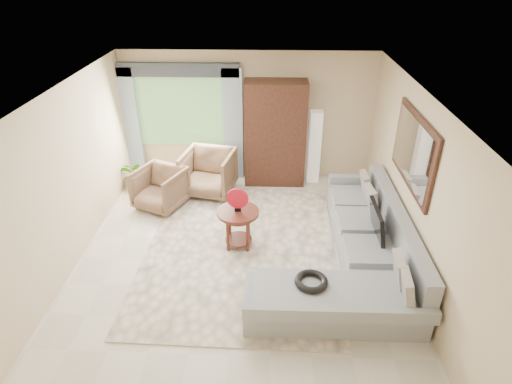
{
  "coord_description": "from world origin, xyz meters",
  "views": [
    {
      "loc": [
        0.44,
        -5.24,
        4.19
      ],
      "look_at": [
        0.25,
        0.35,
        1.05
      ],
      "focal_mm": 30.0,
      "sensor_mm": 36.0,
      "label": 1
    }
  ],
  "objects_px": {
    "floor_lamp": "(314,147)",
    "tv_screen": "(377,222)",
    "sectional_sofa": "(359,257)",
    "potted_plant": "(135,175)",
    "armchair_right": "(208,173)",
    "coffee_table": "(238,228)",
    "armchair_left": "(160,188)",
    "armoire": "(275,134)"
  },
  "relations": [
    {
      "from": "armchair_left",
      "to": "armoire",
      "type": "bearing_deg",
      "value": 51.1
    },
    {
      "from": "tv_screen",
      "to": "armchair_right",
      "type": "bearing_deg",
      "value": 143.36
    },
    {
      "from": "coffee_table",
      "to": "armchair_right",
      "type": "xyz_separation_m",
      "value": [
        -0.71,
        1.77,
        0.08
      ]
    },
    {
      "from": "armoire",
      "to": "floor_lamp",
      "type": "height_order",
      "value": "armoire"
    },
    {
      "from": "sectional_sofa",
      "to": "armchair_left",
      "type": "xyz_separation_m",
      "value": [
        -3.36,
        1.79,
        0.1
      ]
    },
    {
      "from": "floor_lamp",
      "to": "armchair_left",
      "type": "bearing_deg",
      "value": -158.28
    },
    {
      "from": "coffee_table",
      "to": "armoire",
      "type": "height_order",
      "value": "armoire"
    },
    {
      "from": "armchair_left",
      "to": "armchair_right",
      "type": "height_order",
      "value": "armchair_right"
    },
    {
      "from": "sectional_sofa",
      "to": "armoire",
      "type": "xyz_separation_m",
      "value": [
        -1.23,
        2.9,
        0.77
      ]
    },
    {
      "from": "armchair_right",
      "to": "potted_plant",
      "type": "bearing_deg",
      "value": -174.41
    },
    {
      "from": "sectional_sofa",
      "to": "armchair_right",
      "type": "xyz_separation_m",
      "value": [
        -2.52,
        2.36,
        0.15
      ]
    },
    {
      "from": "armchair_right",
      "to": "floor_lamp",
      "type": "bearing_deg",
      "value": 27.19
    },
    {
      "from": "tv_screen",
      "to": "coffee_table",
      "type": "height_order",
      "value": "tv_screen"
    },
    {
      "from": "sectional_sofa",
      "to": "floor_lamp",
      "type": "distance_m",
      "value": 3.03
    },
    {
      "from": "potted_plant",
      "to": "floor_lamp",
      "type": "xyz_separation_m",
      "value": [
        3.61,
        0.44,
        0.46
      ]
    },
    {
      "from": "potted_plant",
      "to": "armoire",
      "type": "distance_m",
      "value": 2.94
    },
    {
      "from": "sectional_sofa",
      "to": "potted_plant",
      "type": "xyz_separation_m",
      "value": [
        -4.05,
        2.51,
        0.0
      ]
    },
    {
      "from": "coffee_table",
      "to": "potted_plant",
      "type": "distance_m",
      "value": 2.94
    },
    {
      "from": "armoire",
      "to": "armchair_right",
      "type": "bearing_deg",
      "value": -157.46
    },
    {
      "from": "armchair_right",
      "to": "armoire",
      "type": "distance_m",
      "value": 1.53
    },
    {
      "from": "floor_lamp",
      "to": "tv_screen",
      "type": "bearing_deg",
      "value": -75.32
    },
    {
      "from": "tv_screen",
      "to": "armoire",
      "type": "bearing_deg",
      "value": 119.86
    },
    {
      "from": "armchair_right",
      "to": "potted_plant",
      "type": "xyz_separation_m",
      "value": [
        -1.52,
        0.15,
        -0.15
      ]
    },
    {
      "from": "potted_plant",
      "to": "sectional_sofa",
      "type": "bearing_deg",
      "value": -31.83
    },
    {
      "from": "sectional_sofa",
      "to": "potted_plant",
      "type": "bearing_deg",
      "value": 148.17
    },
    {
      "from": "sectional_sofa",
      "to": "coffee_table",
      "type": "relative_size",
      "value": 5.19
    },
    {
      "from": "armchair_left",
      "to": "potted_plant",
      "type": "distance_m",
      "value": 1.0
    },
    {
      "from": "potted_plant",
      "to": "floor_lamp",
      "type": "height_order",
      "value": "floor_lamp"
    },
    {
      "from": "coffee_table",
      "to": "potted_plant",
      "type": "bearing_deg",
      "value": 139.2
    },
    {
      "from": "sectional_sofa",
      "to": "armchair_left",
      "type": "relative_size",
      "value": 4.12
    },
    {
      "from": "floor_lamp",
      "to": "sectional_sofa",
      "type": "bearing_deg",
      "value": -81.67
    },
    {
      "from": "armoire",
      "to": "coffee_table",
      "type": "bearing_deg",
      "value": -104.24
    },
    {
      "from": "armchair_right",
      "to": "armoire",
      "type": "height_order",
      "value": "armoire"
    },
    {
      "from": "armchair_left",
      "to": "floor_lamp",
      "type": "height_order",
      "value": "floor_lamp"
    },
    {
      "from": "sectional_sofa",
      "to": "coffee_table",
      "type": "distance_m",
      "value": 1.91
    },
    {
      "from": "sectional_sofa",
      "to": "armchair_right",
      "type": "bearing_deg",
      "value": 136.92
    },
    {
      "from": "tv_screen",
      "to": "armchair_left",
      "type": "distance_m",
      "value": 3.94
    },
    {
      "from": "coffee_table",
      "to": "armchair_left",
      "type": "distance_m",
      "value": 1.95
    },
    {
      "from": "sectional_sofa",
      "to": "floor_lamp",
      "type": "relative_size",
      "value": 2.31
    },
    {
      "from": "coffee_table",
      "to": "armchair_left",
      "type": "xyz_separation_m",
      "value": [
        -1.54,
        1.2,
        0.03
      ]
    },
    {
      "from": "coffee_table",
      "to": "sectional_sofa",
      "type": "bearing_deg",
      "value": -17.95
    },
    {
      "from": "floor_lamp",
      "to": "armchair_right",
      "type": "bearing_deg",
      "value": -164.09
    }
  ]
}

